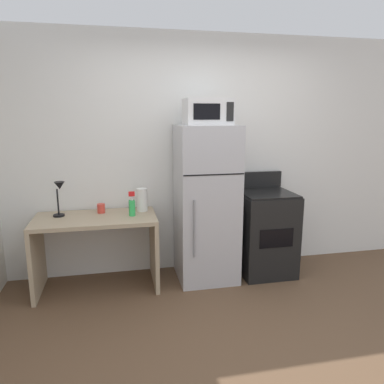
{
  "coord_description": "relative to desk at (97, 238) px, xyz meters",
  "views": [
    {
      "loc": [
        -0.95,
        -2.27,
        1.75
      ],
      "look_at": [
        -0.24,
        1.1,
        1.01
      ],
      "focal_mm": 33.92,
      "sensor_mm": 36.0,
      "label": 1
    }
  ],
  "objects": [
    {
      "name": "ground_plane",
      "position": [
        1.18,
        -1.32,
        -0.53
      ],
      "size": [
        12.0,
        12.0,
        0.0
      ],
      "primitive_type": "plane",
      "color": "brown"
    },
    {
      "name": "microwave",
      "position": [
        1.14,
        -0.01,
        1.25
      ],
      "size": [
        0.46,
        0.35,
        0.26
      ],
      "color": "silver",
      "rests_on": "refrigerator"
    },
    {
      "name": "paper_towel_roll",
      "position": [
        0.48,
        0.14,
        0.34
      ],
      "size": [
        0.11,
        0.11,
        0.24
      ],
      "primitive_type": "cylinder",
      "color": "white",
      "rests_on": "desk"
    },
    {
      "name": "oven_range",
      "position": [
        1.81,
        0.01,
        -0.06
      ],
      "size": [
        0.58,
        0.61,
        1.1
      ],
      "color": "black",
      "rests_on": "ground"
    },
    {
      "name": "spray_bottle",
      "position": [
        0.36,
        -0.03,
        0.32
      ],
      "size": [
        0.06,
        0.06,
        0.25
      ],
      "color": "green",
      "rests_on": "desk"
    },
    {
      "name": "wall_back_white",
      "position": [
        1.18,
        0.38,
        0.77
      ],
      "size": [
        5.0,
        0.1,
        2.6
      ],
      "primitive_type": "cube",
      "color": "white",
      "rests_on": "ground"
    },
    {
      "name": "desk_lamp",
      "position": [
        -0.33,
        0.08,
        0.46
      ],
      "size": [
        0.14,
        0.12,
        0.35
      ],
      "color": "black",
      "rests_on": "desk"
    },
    {
      "name": "coffee_mug",
      "position": [
        0.05,
        0.14,
        0.27
      ],
      "size": [
        0.08,
        0.08,
        0.09
      ],
      "primitive_type": "cylinder",
      "color": "#D83F33",
      "rests_on": "desk"
    },
    {
      "name": "refrigerator",
      "position": [
        1.14,
        0.01,
        0.3
      ],
      "size": [
        0.61,
        0.62,
        1.64
      ],
      "color": "#B7B7BC",
      "rests_on": "ground"
    },
    {
      "name": "desk",
      "position": [
        0.0,
        0.0,
        0.0
      ],
      "size": [
        1.2,
        0.62,
        0.75
      ],
      "color": "tan",
      "rests_on": "ground"
    }
  ]
}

